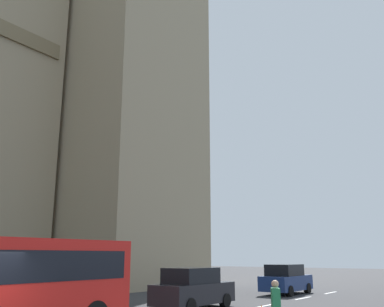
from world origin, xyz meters
name	(u,v)px	position (x,y,z in m)	size (l,w,h in m)	color
sedan_lead	(193,288)	(10.82, 2.02, 0.91)	(4.40, 1.86, 1.85)	black
sedan_trailing	(286,279)	(20.61, 1.86, 0.91)	(4.40, 1.86, 1.85)	navy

